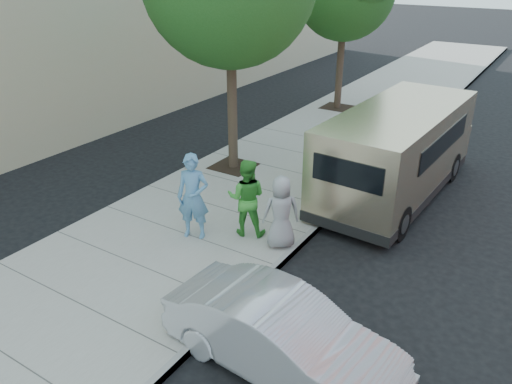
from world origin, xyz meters
TOP-DOWN VIEW (x-y plane):
  - ground at (0.00, 0.00)m, footprint 120.00×120.00m
  - sidewalk at (-1.00, 0.00)m, footprint 5.00×60.00m
  - curb_face at (1.44, 0.00)m, footprint 0.12×60.00m
  - parking_meter at (1.02, 0.98)m, footprint 0.34×0.18m
  - van at (2.31, 3.38)m, footprint 2.51×6.63m
  - sedan at (2.87, -3.76)m, footprint 3.98×1.61m
  - person_officer at (-0.70, -1.44)m, footprint 0.84×0.71m
  - person_green_shirt at (0.23, -0.71)m, footprint 1.07×0.97m
  - person_gray_shirt at (1.14, -0.76)m, footprint 0.95×0.91m
  - person_striped_polo at (1.20, 2.09)m, footprint 0.99×0.74m

SIDE VIEW (x-z plane):
  - ground at x=0.00m, z-range 0.00..0.00m
  - sidewalk at x=-1.00m, z-range 0.00..0.15m
  - curb_face at x=1.44m, z-range -0.01..0.15m
  - sedan at x=2.87m, z-range 0.00..1.28m
  - person_striped_polo at x=1.20m, z-range 0.15..1.71m
  - person_gray_shirt at x=1.14m, z-range 0.15..1.79m
  - person_green_shirt at x=0.23m, z-range 0.15..1.95m
  - person_officer at x=-0.70m, z-range 0.15..2.12m
  - van at x=2.31m, z-range 0.07..2.49m
  - parking_meter at x=1.02m, z-range 0.50..2.07m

